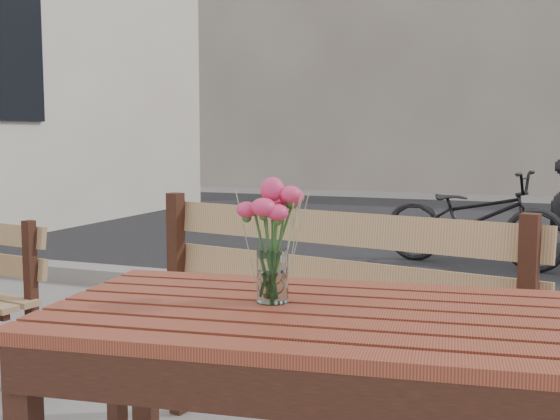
% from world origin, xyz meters
% --- Properties ---
extents(street, '(30.00, 8.12, 0.12)m').
position_xyz_m(street, '(0.00, 5.06, 0.03)').
color(street, black).
rests_on(street, ground).
extents(backdrop_buildings, '(15.50, 4.00, 8.00)m').
position_xyz_m(backdrop_buildings, '(0.17, 14.40, 3.60)').
color(backdrop_buildings, gray).
rests_on(backdrop_buildings, ground).
extents(main_table, '(1.29, 0.86, 0.75)m').
position_xyz_m(main_table, '(0.03, -0.00, 0.62)').
color(main_table, maroon).
rests_on(main_table, ground).
extents(main_bench, '(1.57, 0.73, 0.94)m').
position_xyz_m(main_bench, '(-0.20, 0.73, 0.57)').
color(main_bench, '#9F7852').
rests_on(main_bench, ground).
extents(main_vase, '(0.17, 0.17, 0.30)m').
position_xyz_m(main_vase, '(-0.07, 0.03, 0.94)').
color(main_vase, white).
rests_on(main_vase, main_table).
extents(bicycle, '(1.69, 0.86, 0.85)m').
position_xyz_m(bicycle, '(-0.08, 4.77, 0.42)').
color(bicycle, black).
rests_on(bicycle, ground).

